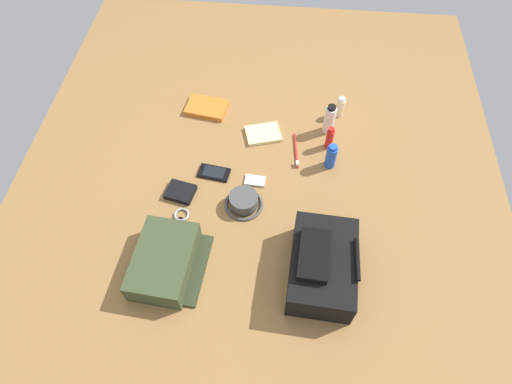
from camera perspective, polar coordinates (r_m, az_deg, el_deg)
The scene contains 15 objects.
ground_plane at distance 1.73m, azimuth 0.00°, elevation -0.96°, with size 2.64×2.02×0.02m, color olive.
backpack at distance 1.51m, azimuth 8.81°, elevation -9.66°, with size 0.35×0.24×0.16m.
toiletry_pouch at distance 1.56m, azimuth -12.00°, elevation -9.06°, with size 0.31×0.26×0.10m.
bucket_hat at distance 1.68m, azimuth -1.65°, elevation -1.28°, with size 0.15×0.15×0.06m.
lotion_bottle at distance 2.00m, azimuth 11.17°, elevation 11.05°, with size 0.04×0.04×0.11m.
toothpaste_tube at distance 1.91m, azimuth 9.77°, elevation 9.55°, with size 0.05×0.05×0.15m.
sunscreen_spray at distance 1.86m, azimuth 9.80°, elevation 7.10°, with size 0.03×0.03×0.11m.
deodorant_spray at distance 1.79m, azimuth 9.98°, elevation 4.71°, with size 0.04×0.04×0.12m.
paperback_novel at distance 2.03m, azimuth -6.58°, elevation 11.10°, with size 0.15×0.20×0.02m.
cell_phone at distance 1.79m, azimuth -5.61°, elevation 2.58°, with size 0.08×0.14×0.01m.
media_player at distance 1.76m, azimuth -0.16°, elevation 1.53°, with size 0.06×0.09×0.01m.
wristwatch at distance 1.69m, azimuth -9.92°, elevation -3.10°, with size 0.07×0.06×0.01m.
toothbrush at distance 1.86m, azimuth 5.37°, elevation 5.33°, with size 0.19×0.03×0.02m.
wallet at distance 1.74m, azimuth -10.04°, elevation 0.00°, with size 0.09×0.11×0.02m, color black.
notepad at distance 1.91m, azimuth 0.81°, elevation 7.78°, with size 0.11×0.15×0.02m, color beige.
Camera 1 is at (0.93, 0.09, 1.44)m, focal length 30.00 mm.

